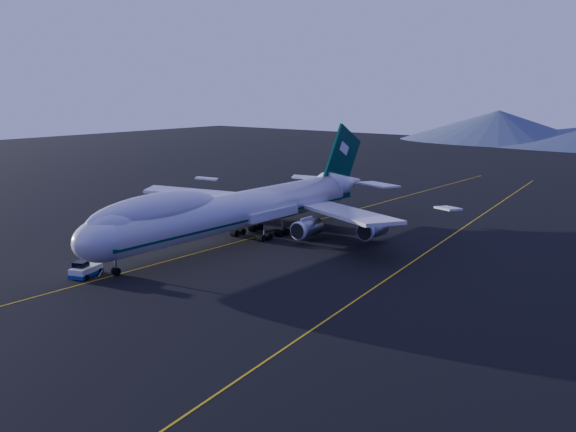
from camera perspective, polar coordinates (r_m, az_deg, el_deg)
The scene contains 5 objects.
ground at distance 113.93m, azimuth -4.30°, elevation -2.25°, with size 500.00×500.00×0.00m, color black.
taxiway_line_main at distance 113.93m, azimuth -4.30°, elevation -2.25°, with size 0.25×220.00×0.01m, color #E1B50D.
taxiway_line_side at distance 105.30m, azimuth 11.63°, elevation -3.59°, with size 0.25×200.00×0.01m, color #E1B50D.
boeing_747 at distance 112.74m, azimuth -4.34°, elevation 0.62°, with size 59.62×72.43×19.37m.
pushback_tug at distance 97.38m, azimuth -17.52°, elevation -4.70°, with size 4.19×5.68×2.22m.
Camera 1 is at (75.29, -81.22, 26.76)m, focal length 40.00 mm.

